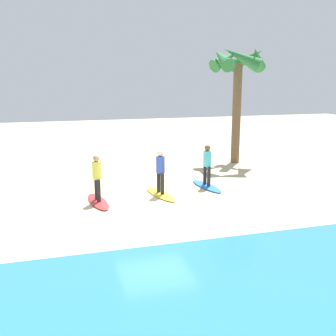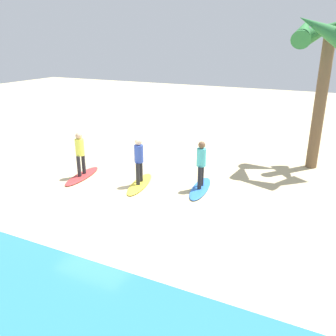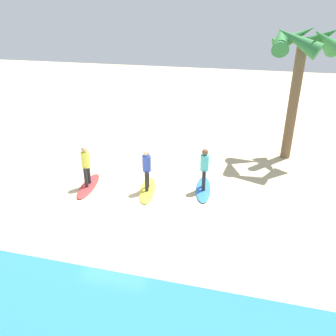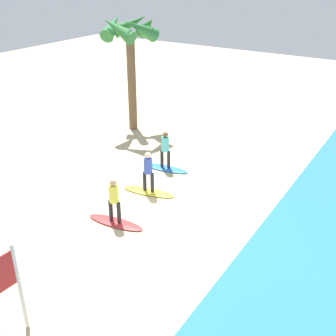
{
  "view_description": "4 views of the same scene",
  "coord_description": "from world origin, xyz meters",
  "px_view_note": "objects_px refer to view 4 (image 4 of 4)",
  "views": [
    {
      "loc": [
        3.18,
        12.36,
        4.3
      ],
      "look_at": [
        -0.72,
        -0.87,
        1.19
      ],
      "focal_mm": 42.66,
      "sensor_mm": 36.0,
      "label": 1
    },
    {
      "loc": [
        -6.62,
        8.46,
        4.9
      ],
      "look_at": [
        -1.68,
        -1.69,
        0.77
      ],
      "focal_mm": 37.56,
      "sensor_mm": 36.0,
      "label": 2
    },
    {
      "loc": [
        -4.27,
        9.58,
        6.57
      ],
      "look_at": [
        -1.36,
        -1.88,
        0.91
      ],
      "focal_mm": 36.82,
      "sensor_mm": 36.0,
      "label": 3
    },
    {
      "loc": [
        10.91,
        6.75,
        8.07
      ],
      "look_at": [
        -1.09,
        -0.95,
        1.04
      ],
      "focal_mm": 44.64,
      "sensor_mm": 36.0,
      "label": 4
    }
  ],
  "objects_px": {
    "surfer_yellow": "(148,169)",
    "palm_tree": "(130,37)",
    "surfboard_blue": "(165,168)",
    "surfer_blue": "(165,147)",
    "surfboard_red": "(116,222)",
    "surfboard_yellow": "(149,192)",
    "surfer_red": "(114,197)"
  },
  "relations": [
    {
      "from": "surfboard_yellow",
      "to": "surfboard_blue",
      "type": "bearing_deg",
      "value": 94.42
    },
    {
      "from": "surfer_yellow",
      "to": "palm_tree",
      "type": "height_order",
      "value": "palm_tree"
    },
    {
      "from": "surfboard_yellow",
      "to": "surfer_red",
      "type": "bearing_deg",
      "value": -94.78
    },
    {
      "from": "surfboard_red",
      "to": "surfboard_blue",
      "type": "bearing_deg",
      "value": 93.97
    },
    {
      "from": "surfboard_red",
      "to": "surfer_red",
      "type": "bearing_deg",
      "value": -0.0
    },
    {
      "from": "palm_tree",
      "to": "surfboard_yellow",
      "type": "bearing_deg",
      "value": 41.64
    },
    {
      "from": "surfer_blue",
      "to": "surfer_red",
      "type": "distance_m",
      "value": 4.54
    },
    {
      "from": "surfer_yellow",
      "to": "palm_tree",
      "type": "distance_m",
      "value": 8.06
    },
    {
      "from": "surfboard_yellow",
      "to": "surfer_red",
      "type": "xyz_separation_m",
      "value": [
        2.37,
        0.27,
        0.99
      ]
    },
    {
      "from": "surfboard_yellow",
      "to": "surfer_yellow",
      "type": "height_order",
      "value": "surfer_yellow"
    },
    {
      "from": "surfer_yellow",
      "to": "palm_tree",
      "type": "xyz_separation_m",
      "value": [
        -5.34,
        -4.75,
        3.74
      ]
    },
    {
      "from": "surfboard_blue",
      "to": "surfer_blue",
      "type": "distance_m",
      "value": 0.99
    },
    {
      "from": "palm_tree",
      "to": "surfer_blue",
      "type": "bearing_deg",
      "value": 52.07
    },
    {
      "from": "surfer_yellow",
      "to": "surfboard_red",
      "type": "xyz_separation_m",
      "value": [
        2.37,
        0.27,
        -0.99
      ]
    },
    {
      "from": "surfer_yellow",
      "to": "surfer_red",
      "type": "xyz_separation_m",
      "value": [
        2.37,
        0.27,
        0.0
      ]
    },
    {
      "from": "surfboard_red",
      "to": "palm_tree",
      "type": "height_order",
      "value": "palm_tree"
    },
    {
      "from": "surfer_blue",
      "to": "palm_tree",
      "type": "relative_size",
      "value": 0.27
    },
    {
      "from": "surfer_yellow",
      "to": "surfer_red",
      "type": "relative_size",
      "value": 1.0
    },
    {
      "from": "surfboard_blue",
      "to": "surfer_red",
      "type": "relative_size",
      "value": 1.28
    },
    {
      "from": "surfboard_blue",
      "to": "palm_tree",
      "type": "xyz_separation_m",
      "value": [
        -3.24,
        -4.16,
        4.73
      ]
    },
    {
      "from": "surfboard_blue",
      "to": "surfboard_yellow",
      "type": "distance_m",
      "value": 2.18
    },
    {
      "from": "surfboard_blue",
      "to": "palm_tree",
      "type": "height_order",
      "value": "palm_tree"
    },
    {
      "from": "surfboard_yellow",
      "to": "surfer_yellow",
      "type": "bearing_deg",
      "value": -11.22
    },
    {
      "from": "surfboard_blue",
      "to": "surfer_blue",
      "type": "relative_size",
      "value": 1.28
    },
    {
      "from": "surfboard_blue",
      "to": "surfboard_yellow",
      "type": "xyz_separation_m",
      "value": [
        2.1,
        0.59,
        0.0
      ]
    },
    {
      "from": "surfer_yellow",
      "to": "surfer_red",
      "type": "height_order",
      "value": "same"
    },
    {
      "from": "surfboard_yellow",
      "to": "surfer_yellow",
      "type": "relative_size",
      "value": 1.28
    },
    {
      "from": "surfer_red",
      "to": "surfboard_yellow",
      "type": "bearing_deg",
      "value": -173.57
    },
    {
      "from": "palm_tree",
      "to": "surfer_red",
      "type": "bearing_deg",
      "value": 33.06
    },
    {
      "from": "surfboard_yellow",
      "to": "surfboard_red",
      "type": "distance_m",
      "value": 2.38
    },
    {
      "from": "surfboard_blue",
      "to": "surfboard_red",
      "type": "bearing_deg",
      "value": -86.78
    },
    {
      "from": "surfer_yellow",
      "to": "surfboard_yellow",
      "type": "bearing_deg",
      "value": -90.0
    }
  ]
}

